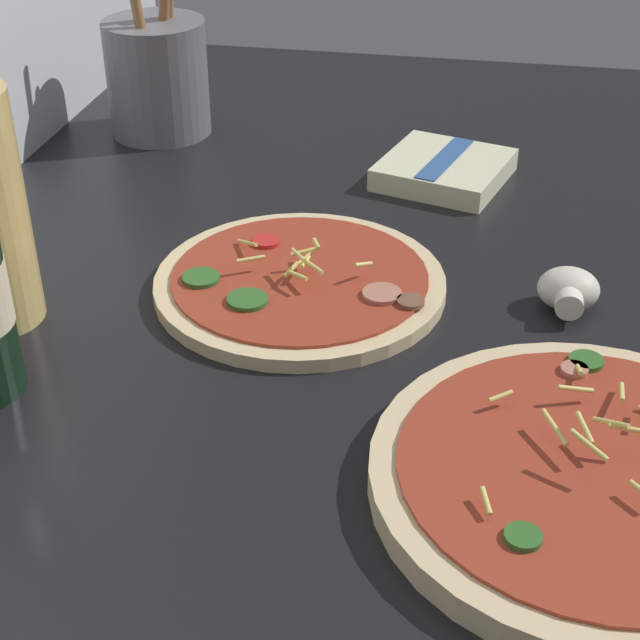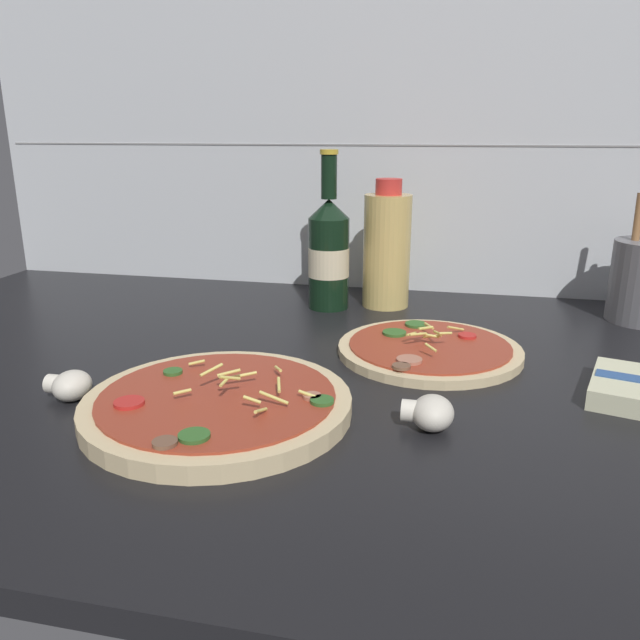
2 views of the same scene
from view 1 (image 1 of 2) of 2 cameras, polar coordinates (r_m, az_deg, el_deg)
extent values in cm
cube|color=black|center=(76.31, 3.40, -4.01)|extent=(160.00, 90.00, 2.50)
cylinder|color=beige|center=(66.94, 15.77, -9.04)|extent=(29.72, 29.72, 1.99)
cylinder|color=#9E3823|center=(66.21, 15.92, -8.29)|extent=(26.15, 26.15, 0.30)
cylinder|color=#336628|center=(75.32, 15.23, -2.31)|extent=(2.58, 2.58, 0.40)
cylinder|color=#B7755B|center=(73.97, 14.59, -2.91)|extent=(2.04, 2.04, 0.40)
cylinder|color=#336628|center=(59.95, 11.73, -12.24)|extent=(2.29, 2.29, 0.40)
cylinder|color=#EADB6B|center=(66.10, 16.57, -5.75)|extent=(1.90, 2.29, 1.22)
cylinder|color=#EADB6B|center=(63.73, 15.38, -7.02)|extent=(2.05, 2.54, 0.99)
cylinder|color=#EADB6B|center=(61.05, 9.63, -10.33)|extent=(2.02, 0.96, 0.75)
cylinder|color=#EADB6B|center=(66.10, 17.31, -6.04)|extent=(0.47, 2.07, 0.43)
cylinder|color=#EADB6B|center=(73.57, 14.84, -2.83)|extent=(1.98, 0.51, 0.93)
cylinder|color=#EADB6B|center=(66.52, 13.49, -6.09)|extent=(3.14, 1.86, 0.71)
cylinder|color=#EADB6B|center=(65.41, 15.14, -6.08)|extent=(2.56, 1.28, 0.87)
cylinder|color=#EADB6B|center=(71.27, 17.16, -4.04)|extent=(3.32, 0.67, 1.22)
cylinder|color=#EADB6B|center=(69.04, 10.48, -4.38)|extent=(1.38, 1.77, 0.55)
cylinder|color=#EADB6B|center=(70.52, 14.65, -3.90)|extent=(1.14, 2.64, 0.90)
cylinder|color=beige|center=(85.97, -1.17, 2.12)|extent=(25.56, 25.56, 1.26)
cylinder|color=#9E3823|center=(85.58, -1.18, 2.57)|extent=(22.49, 22.49, 0.30)
cylinder|color=red|center=(90.65, -3.15, 4.60)|extent=(2.61, 2.61, 0.40)
cylinder|color=#336628|center=(85.20, -6.94, 2.45)|extent=(3.28, 3.28, 0.40)
cylinder|color=#336628|center=(81.68, -4.24, 1.19)|extent=(3.48, 3.48, 0.40)
cylinder|color=brown|center=(81.55, 5.29, 1.08)|extent=(2.34, 2.34, 0.40)
cylinder|color=#B7755B|center=(82.44, 3.62, 1.53)|extent=(3.33, 3.33, 0.40)
cylinder|color=#EADB6B|center=(85.50, -0.93, 4.00)|extent=(1.33, 2.37, 0.69)
cylinder|color=#EADB6B|center=(85.43, -4.05, 3.56)|extent=(1.56, 2.39, 0.38)
cylinder|color=#EADB6B|center=(89.24, -4.25, 4.50)|extent=(2.56, 2.62, 1.32)
cylinder|color=#EADB6B|center=(84.27, 2.54, 3.26)|extent=(1.72, 1.52, 0.82)
cylinder|color=#EADB6B|center=(83.80, -1.27, 3.81)|extent=(2.06, 1.74, 0.43)
cylinder|color=#EADB6B|center=(82.54, -1.29, 2.61)|extent=(1.44, 1.93, 0.48)
cylinder|color=#EADB6B|center=(83.88, -1.69, 2.96)|extent=(1.85, 1.16, 0.87)
cylinder|color=#EADB6B|center=(85.15, -1.07, 3.46)|extent=(2.79, 2.19, 1.38)
cylinder|color=#EADB6B|center=(86.09, -0.21, 4.45)|extent=(1.85, 1.11, 0.42)
cylinder|color=#EADB6B|center=(84.61, -0.83, 3.45)|extent=(2.80, 0.53, 0.68)
cylinder|color=#EADB6B|center=(82.94, -0.34, 3.11)|extent=(2.26, 2.07, 0.57)
cylinder|color=white|center=(83.67, 14.28, 1.05)|extent=(2.35, 2.35, 2.35)
ellipsoid|color=silver|center=(85.48, 14.25, 1.77)|extent=(4.44, 5.23, 3.66)
cylinder|color=slate|center=(119.38, -9.43, 13.73)|extent=(11.82, 11.82, 13.22)
cylinder|color=olive|center=(118.51, -9.09, 16.17)|extent=(3.42, 3.70, 12.64)
cylinder|color=olive|center=(115.14, -10.37, 16.29)|extent=(1.57, 3.12, 15.45)
cylinder|color=olive|center=(118.59, -8.83, 17.10)|extent=(3.36, 3.93, 16.18)
cube|color=beige|center=(107.44, 7.24, 8.67)|extent=(15.68, 15.44, 2.40)
cube|color=#335693|center=(106.94, 7.29, 9.30)|extent=(12.27, 5.47, 0.16)
camera|label=2|loc=(1.02, 53.89, 11.93)|focal=35.00mm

